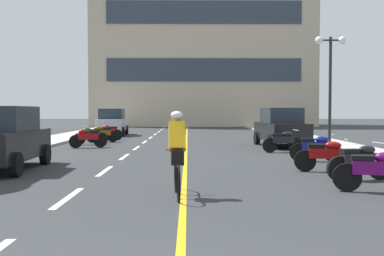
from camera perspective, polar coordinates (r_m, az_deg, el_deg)
ground_plane at (r=24.05m, az=-1.30°, el=-1.89°), size 140.00×140.00×0.00m
curb_left at (r=28.07m, az=-16.08°, el=-1.27°), size 2.40×72.00×0.12m
curb_right at (r=27.89m, az=13.75°, el=-1.27°), size 2.40×72.00×0.12m
lane_dash_1 at (r=9.44m, az=-14.99°, el=-8.27°), size 0.14×2.20×0.01m
lane_dash_2 at (r=13.30m, az=-10.66°, el=-5.20°), size 0.14×2.20×0.01m
lane_dash_3 at (r=17.23m, az=-8.31°, el=-3.51°), size 0.14×2.20×0.01m
lane_dash_4 at (r=21.18m, az=-6.84°, el=-2.44°), size 0.14×2.20×0.01m
lane_dash_5 at (r=25.15m, az=-5.83°, el=-1.71°), size 0.14×2.20×0.01m
lane_dash_6 at (r=29.13m, az=-5.10°, el=-1.18°), size 0.14×2.20×0.01m
lane_dash_7 at (r=33.11m, az=-4.54°, el=-0.78°), size 0.14×2.20×0.01m
lane_dash_8 at (r=37.10m, az=-4.11°, el=-0.46°), size 0.14×2.20×0.01m
lane_dash_9 at (r=41.09m, az=-3.76°, el=-0.20°), size 0.14×2.20×0.01m
lane_dash_10 at (r=45.08m, az=-3.47°, el=0.01°), size 0.14×2.20×0.01m
lane_dash_11 at (r=49.07m, az=-3.23°, el=0.19°), size 0.14×2.20×0.01m
centre_line_yellow at (r=27.04m, az=-0.68°, el=-1.43°), size 0.12×66.00×0.01m
office_building at (r=53.40m, az=1.31°, el=10.92°), size 23.89×9.65×19.66m
street_lamp_mid at (r=23.06m, az=16.63°, el=7.40°), size 1.46×0.36×5.08m
parked_car_near at (r=14.21m, az=-22.37°, el=-1.16°), size 2.05×4.26×1.82m
parked_car_mid at (r=22.23m, az=10.88°, el=0.11°), size 2.14×4.30×1.82m
parked_car_far at (r=32.04m, az=-9.80°, el=0.73°), size 2.06×4.26×1.82m
motorcycle_2 at (r=10.33m, az=21.65°, el=-4.82°), size 1.67×0.70×0.92m
motorcycle_3 at (r=12.04m, az=19.92°, el=-3.82°), size 1.69×0.63×0.92m
motorcycle_4 at (r=13.34m, az=16.14°, el=-3.21°), size 1.69×0.61×0.92m
motorcycle_5 at (r=15.97m, az=14.99°, el=-2.32°), size 1.68×0.64×0.92m
motorcycle_6 at (r=19.15m, az=11.13°, el=-1.55°), size 1.70×0.60×0.92m
motorcycle_7 at (r=21.61m, az=-12.68°, el=-1.14°), size 1.65×0.76×0.92m
motorcycle_8 at (r=23.50m, az=-12.37°, el=-0.88°), size 1.70×0.60×0.92m
motorcycle_9 at (r=25.18m, az=-10.98°, el=-0.67°), size 1.69×0.61×0.92m
motorcycle_10 at (r=27.34m, az=-10.20°, el=-0.44°), size 1.67×0.71×0.92m
cyclist_rider at (r=9.17m, az=-1.85°, el=-2.93°), size 0.42×1.77×1.71m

